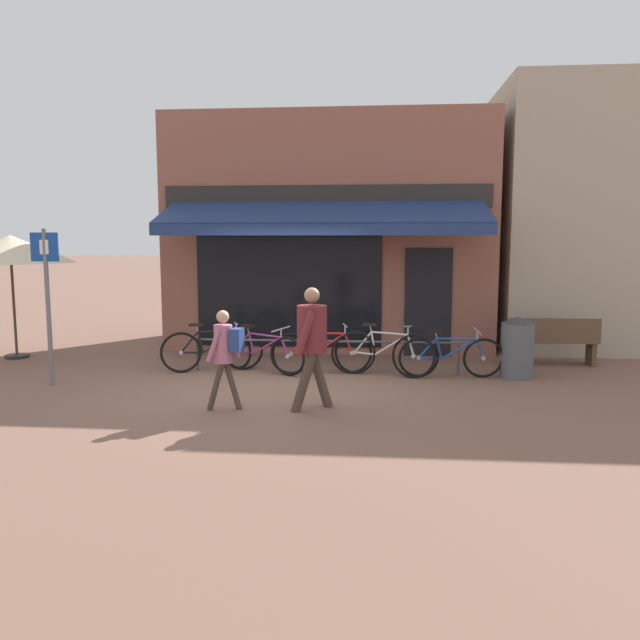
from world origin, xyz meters
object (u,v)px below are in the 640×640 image
parking_sign (47,290)px  park_bench (552,340)px  litter_bin (517,347)px  bicycle_blue (451,356)px  pedestrian_adult (312,336)px  bicycle_red (321,352)px  bicycle_black (212,350)px  bicycle_purple (261,351)px  pedestrian_child (225,347)px  bicycle_silver (384,353)px  cafe_parasol (10,249)px

parking_sign → park_bench: (8.22, 2.23, -1.02)m
parking_sign → litter_bin: bearing=8.6°
bicycle_blue → pedestrian_adult: bearing=-137.9°
bicycle_red → litter_bin: 3.23m
bicycle_black → pedestrian_adult: (1.96, -2.28, 0.61)m
park_bench → pedestrian_adult: bearing=-141.4°
bicycle_purple → litter_bin: size_ratio=1.60×
bicycle_purple → pedestrian_adult: bearing=-36.9°
pedestrian_adult → parking_sign: bearing=-23.0°
park_bench → bicycle_purple: bearing=-169.2°
bicycle_red → bicycle_black: bearing=168.9°
park_bench → pedestrian_child: bearing=-147.1°
bicycle_purple → park_bench: park_bench is taller
litter_bin → bicycle_silver: bearing=-179.8°
bicycle_red → cafe_parasol: size_ratio=0.73×
bicycle_silver → pedestrian_adult: size_ratio=1.04×
bicycle_purple → pedestrian_child: (-0.03, -2.38, 0.48)m
parking_sign → bicycle_purple: bearing=20.7°
bicycle_black → bicycle_silver: (2.94, -0.10, 0.01)m
pedestrian_adult → litter_bin: bearing=-154.0°
bicycle_black → bicycle_purple: bearing=-20.5°
bicycle_silver → park_bench: size_ratio=1.06×
bicycle_blue → pedestrian_adult: (-2.07, -2.10, 0.63)m
bicycle_black → bicycle_blue: 4.04m
bicycle_silver → pedestrian_child: pedestrian_child is taller
cafe_parasol → bicycle_blue: bearing=-7.4°
parking_sign → bicycle_blue: bearing=9.3°
cafe_parasol → bicycle_silver: bearing=-7.8°
parking_sign → park_bench: size_ratio=1.51×
bicycle_purple → litter_bin: bearing=26.2°
litter_bin → pedestrian_child: bearing=-151.5°
bicycle_black → park_bench: (5.97, 1.02, 0.09)m
bicycle_black → bicycle_blue: bearing=-20.8°
park_bench → bicycle_blue: bearing=-149.1°
bicycle_black → park_bench: park_bench is taller
bicycle_silver → pedestrian_child: bearing=-117.2°
bicycle_black → bicycle_silver: size_ratio=1.00×
bicycle_silver → parking_sign: size_ratio=0.71×
bicycle_black → bicycle_red: (1.89, -0.06, 0.00)m
bicycle_black → bicycle_purple: size_ratio=1.05×
bicycle_purple → parking_sign: size_ratio=0.67×
bicycle_purple → bicycle_red: size_ratio=0.94×
litter_bin → parking_sign: parking_sign is taller
pedestrian_adult → parking_sign: 4.38m
bicycle_red → park_bench: park_bench is taller
bicycle_purple → bicycle_red: 1.03m
bicycle_silver → cafe_parasol: 7.28m
bicycle_red → cafe_parasol: bearing=161.9°
parking_sign → bicycle_black: bearing=28.2°
pedestrian_adult → cafe_parasol: 6.89m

